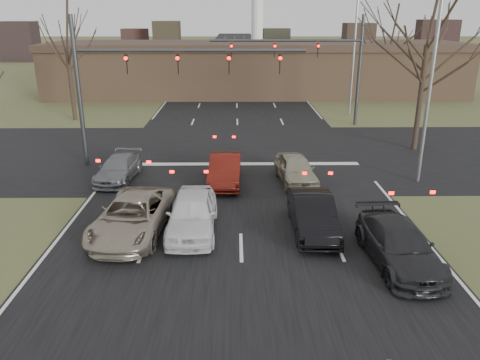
# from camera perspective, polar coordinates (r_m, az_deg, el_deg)

# --- Properties ---
(ground) EXTENTS (360.00, 360.00, 0.00)m
(ground) POSITION_cam_1_polar(r_m,az_deg,el_deg) (14.46, 0.31, -13.81)
(ground) COLOR #424D29
(ground) RESTS_ON ground
(road_main) EXTENTS (14.00, 300.00, 0.02)m
(road_main) POSITION_cam_1_polar(r_m,az_deg,el_deg) (72.52, -0.52, 13.20)
(road_main) COLOR black
(road_main) RESTS_ON ground
(road_cross) EXTENTS (200.00, 14.00, 0.02)m
(road_cross) POSITION_cam_1_polar(r_m,az_deg,el_deg) (28.22, -0.21, 3.18)
(road_cross) COLOR black
(road_cross) RESTS_ON ground
(building) EXTENTS (42.40, 10.40, 5.30)m
(building) POSITION_cam_1_polar(r_m,az_deg,el_deg) (50.41, 1.90, 13.47)
(building) COLOR brown
(building) RESTS_ON ground
(mast_arm_near) EXTENTS (12.12, 0.24, 8.00)m
(mast_arm_near) POSITION_cam_1_polar(r_m,az_deg,el_deg) (25.74, -12.20, 12.67)
(mast_arm_near) COLOR #383A3D
(mast_arm_near) RESTS_ON ground
(mast_arm_far) EXTENTS (11.12, 0.24, 8.00)m
(mast_arm_far) POSITION_cam_1_polar(r_m,az_deg,el_deg) (35.79, 9.95, 14.52)
(mast_arm_far) COLOR #383A3D
(mast_arm_far) RESTS_ON ground
(streetlight_right_near) EXTENTS (2.34, 0.25, 10.00)m
(streetlight_right_near) POSITION_cam_1_polar(r_m,az_deg,el_deg) (23.98, 22.02, 12.48)
(streetlight_right_near) COLOR gray
(streetlight_right_near) RESTS_ON ground
(streetlight_right_far) EXTENTS (2.34, 0.25, 10.00)m
(streetlight_right_far) POSITION_cam_1_polar(r_m,az_deg,el_deg) (40.30, 13.52, 15.62)
(streetlight_right_far) COLOR gray
(streetlight_right_far) RESTS_ON ground
(tree_left_far) EXTENTS (5.70, 5.70, 9.50)m
(tree_left_far) POSITION_cam_1_polar(r_m,az_deg,el_deg) (39.23, -20.68, 17.44)
(tree_left_far) COLOR black
(tree_left_far) RESTS_ON ground
(tree_right_far) EXTENTS (5.40, 5.40, 9.00)m
(tree_right_far) POSITION_cam_1_polar(r_m,az_deg,el_deg) (49.50, 18.09, 17.44)
(tree_right_far) COLOR black
(tree_right_far) RESTS_ON ground
(car_silver_suv) EXTENTS (2.94, 5.49, 1.47)m
(car_silver_suv) POSITION_cam_1_polar(r_m,az_deg,el_deg) (18.25, -12.94, -4.30)
(car_silver_suv) COLOR gray
(car_silver_suv) RESTS_ON ground
(car_white_sedan) EXTENTS (1.83, 4.54, 1.55)m
(car_white_sedan) POSITION_cam_1_polar(r_m,az_deg,el_deg) (18.04, -5.86, -4.03)
(car_white_sedan) COLOR silver
(car_white_sedan) RESTS_ON ground
(car_black_hatch) EXTENTS (1.54, 4.41, 1.45)m
(car_black_hatch) POSITION_cam_1_polar(r_m,az_deg,el_deg) (18.19, 8.86, -4.13)
(car_black_hatch) COLOR black
(car_black_hatch) RESTS_ON ground
(car_charcoal_sedan) EXTENTS (2.18, 4.82, 1.37)m
(car_charcoal_sedan) POSITION_cam_1_polar(r_m,az_deg,el_deg) (16.62, 18.79, -7.52)
(car_charcoal_sedan) COLOR #222325
(car_charcoal_sedan) RESTS_ON ground
(car_grey_ahead) EXTENTS (1.99, 4.22, 1.19)m
(car_grey_ahead) POSITION_cam_1_polar(r_m,az_deg,el_deg) (24.47, -14.59, 1.37)
(car_grey_ahead) COLOR slate
(car_grey_ahead) RESTS_ON ground
(car_red_ahead) EXTENTS (1.65, 4.37, 1.42)m
(car_red_ahead) POSITION_cam_1_polar(r_m,az_deg,el_deg) (23.13, -1.82, 1.27)
(car_red_ahead) COLOR #50110B
(car_red_ahead) RESTS_ON ground
(car_silver_ahead) EXTENTS (2.08, 4.27, 1.41)m
(car_silver_ahead) POSITION_cam_1_polar(r_m,az_deg,el_deg) (23.38, 6.81, 1.31)
(car_silver_ahead) COLOR gray
(car_silver_ahead) RESTS_ON ground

